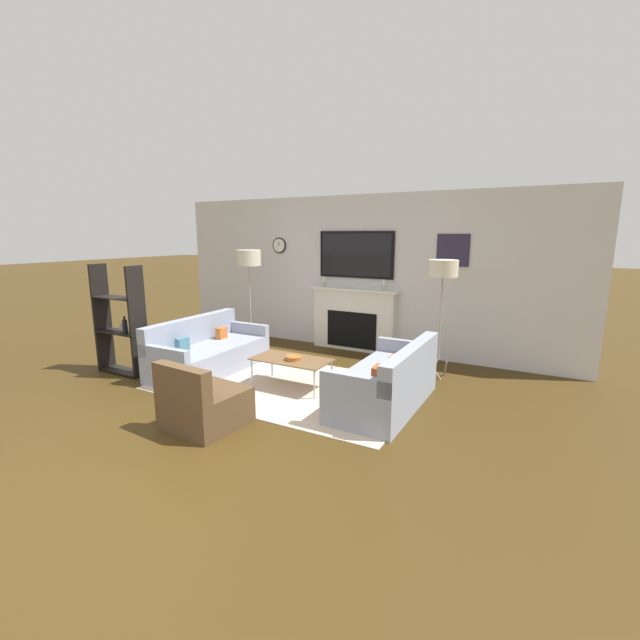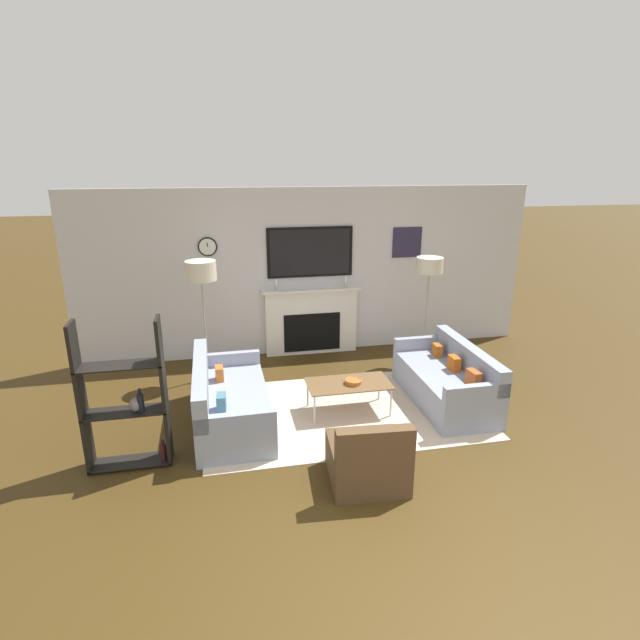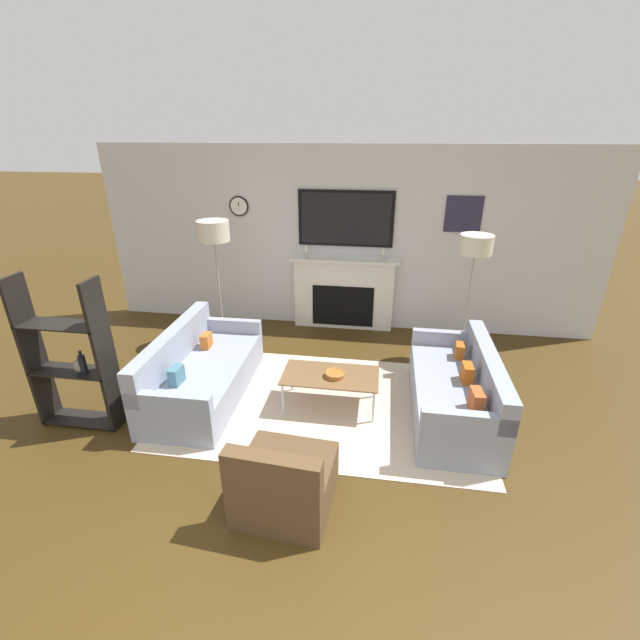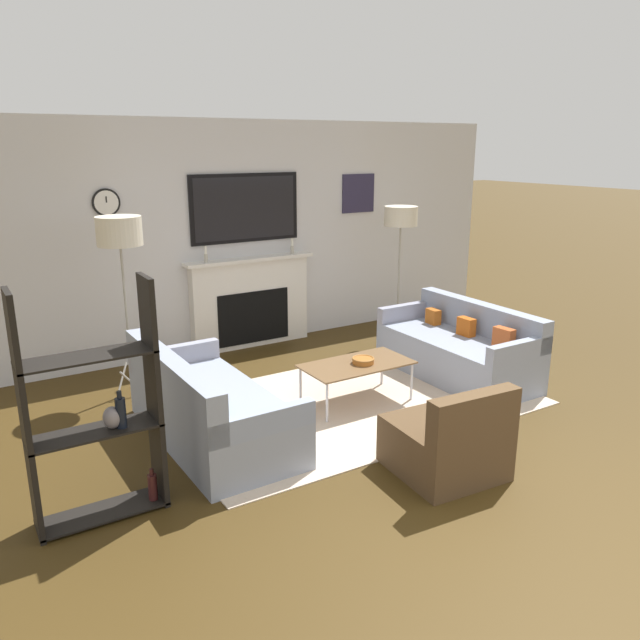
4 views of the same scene
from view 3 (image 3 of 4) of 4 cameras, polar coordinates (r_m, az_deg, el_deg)
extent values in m
cube|color=silver|center=(6.49, 3.42, 10.49)|extent=(7.45, 0.07, 2.70)
cube|color=silver|center=(6.61, 3.15, 3.36)|extent=(1.51, 0.16, 1.07)
cube|color=black|center=(6.59, 3.05, 1.85)|extent=(0.94, 0.01, 0.64)
cube|color=silver|center=(6.42, 3.24, 7.92)|extent=(1.63, 0.22, 0.04)
cylinder|color=#B2AD9E|center=(6.45, -1.84, 8.66)|extent=(0.04, 0.04, 0.10)
cylinder|color=white|center=(6.43, -1.85, 9.48)|extent=(0.03, 0.03, 0.09)
cylinder|color=#B2AD9E|center=(6.35, 8.38, 8.17)|extent=(0.04, 0.04, 0.10)
cylinder|color=white|center=(6.33, 8.43, 9.00)|extent=(0.03, 0.03, 0.09)
cube|color=black|center=(6.37, 3.45, 13.35)|extent=(1.39, 0.04, 0.80)
cube|color=black|center=(6.35, 3.43, 13.32)|extent=(1.29, 0.01, 0.72)
cylinder|color=black|center=(6.68, -10.76, 14.69)|extent=(0.29, 0.02, 0.29)
cylinder|color=silver|center=(6.67, -10.80, 14.67)|extent=(0.25, 0.00, 0.25)
cube|color=black|center=(6.66, -10.83, 14.94)|extent=(0.01, 0.00, 0.06)
cube|color=#29243E|center=(6.42, 18.59, 13.23)|extent=(0.50, 0.02, 0.50)
cube|color=beige|center=(4.95, 0.50, -11.09)|extent=(3.47, 2.15, 0.01)
cube|color=#8B94A7|center=(5.19, -14.95, -7.65)|extent=(0.89, 1.88, 0.40)
cube|color=#8B94A7|center=(5.15, -19.03, -3.45)|extent=(0.19, 1.87, 0.39)
cube|color=#9093A5|center=(5.79, -12.05, -0.71)|extent=(0.86, 0.11, 0.18)
cube|color=#8893AB|center=(4.37, -19.64, -10.27)|extent=(0.86, 0.11, 0.18)
cube|color=#BF5F25|center=(5.44, -14.92, -2.67)|extent=(0.11, 0.18, 0.18)
cube|color=#436F7F|center=(4.77, -18.60, -7.01)|extent=(0.11, 0.19, 0.19)
cube|color=#8B94A7|center=(4.87, 17.12, -9.90)|extent=(0.81, 1.77, 0.45)
cube|color=#8B94A7|center=(4.74, 21.54, -6.09)|extent=(0.17, 1.77, 0.33)
cube|color=#8B94A8|center=(4.02, 19.12, -12.69)|extent=(0.81, 0.10, 0.18)
cube|color=#8D90A3|center=(5.44, 16.45, -2.30)|extent=(0.81, 0.10, 0.18)
cube|color=#B15024|center=(4.29, 20.11, -10.10)|extent=(0.12, 0.22, 0.21)
cube|color=#BE5417|center=(4.73, 19.03, -6.71)|extent=(0.10, 0.19, 0.19)
cube|color=#B0571B|center=(5.18, 18.14, -3.92)|extent=(0.11, 0.18, 0.17)
cube|color=#513B24|center=(3.76, -4.56, -20.96)|extent=(0.79, 0.80, 0.39)
cube|color=#513B24|center=(3.30, -6.42, -19.94)|extent=(0.75, 0.19, 0.35)
cube|color=brown|center=(4.72, 1.40, -7.39)|extent=(1.05, 0.55, 0.02)
cylinder|color=#B7B7BC|center=(4.71, -4.98, -10.48)|extent=(0.02, 0.02, 0.39)
cylinder|color=#B7B7BC|center=(4.61, 7.13, -11.46)|extent=(0.02, 0.02, 0.39)
cylinder|color=#B7B7BC|center=(5.10, -3.76, -7.52)|extent=(0.02, 0.02, 0.39)
cylinder|color=#B7B7BC|center=(5.00, 7.33, -8.35)|extent=(0.02, 0.02, 0.39)
cylinder|color=#AE6124|center=(4.67, 1.98, -7.29)|extent=(0.21, 0.21, 0.05)
torus|color=#A6682D|center=(4.66, 1.99, -7.05)|extent=(0.22, 0.22, 0.02)
cylinder|color=#9E998E|center=(6.45, -11.77, -1.53)|extent=(0.09, 0.23, 0.28)
cylinder|color=#9E998E|center=(6.55, -13.18, -1.26)|extent=(0.17, 0.19, 0.28)
cylinder|color=#9E998E|center=(6.38, -13.28, -1.98)|extent=(0.23, 0.07, 0.28)
cylinder|color=#9E998E|center=(6.18, -13.36, 4.68)|extent=(0.02, 0.02, 1.22)
cylinder|color=beige|center=(5.99, -14.04, 11.46)|extent=(0.42, 0.42, 0.27)
cylinder|color=#9E998E|center=(6.21, 19.15, -3.50)|extent=(0.09, 0.23, 0.27)
cylinder|color=#9E998E|center=(6.21, 17.41, -3.24)|extent=(0.17, 0.19, 0.27)
cylinder|color=#9E998E|center=(6.06, 18.16, -4.04)|extent=(0.23, 0.07, 0.27)
cylinder|color=#9E998E|center=(5.87, 19.14, 2.73)|extent=(0.02, 0.02, 1.19)
cylinder|color=beige|center=(5.67, 20.10, 9.47)|extent=(0.41, 0.41, 0.24)
cube|color=black|center=(5.20, -33.93, -3.55)|extent=(0.04, 0.28, 1.61)
cube|color=black|center=(4.72, -26.67, -4.51)|extent=(0.04, 0.28, 1.61)
cube|color=black|center=(5.32, -28.73, -11.48)|extent=(0.84, 0.28, 0.02)
cube|color=black|center=(5.03, -30.05, -5.90)|extent=(0.84, 0.28, 0.01)
cube|color=black|center=(4.82, -31.28, -0.54)|extent=(0.84, 0.28, 0.02)
ellipsoid|color=gray|center=(4.91, -29.38, -5.33)|extent=(0.12, 0.12, 0.15)
cylinder|color=black|center=(4.86, -29.06, -5.23)|extent=(0.07, 0.07, 0.20)
cylinder|color=black|center=(4.80, -29.36, -3.89)|extent=(0.03, 0.03, 0.05)
cylinder|color=#3D1919|center=(5.06, -26.11, -11.39)|extent=(0.06, 0.06, 0.19)
cylinder|color=#3D1919|center=(5.00, -26.35, -10.28)|extent=(0.03, 0.03, 0.05)
camera|label=1|loc=(2.69, 103.78, -24.94)|focal=24.00mm
camera|label=2|loc=(2.55, -119.05, -6.55)|focal=28.00mm
camera|label=4|loc=(3.81, -87.48, -5.85)|focal=35.00mm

